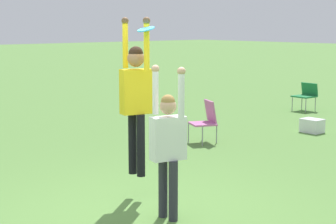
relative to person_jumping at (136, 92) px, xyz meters
name	(u,v)px	position (x,y,z in m)	size (l,w,h in m)	color
ground_plane	(143,211)	(0.56, -0.33, -1.55)	(120.00, 120.00, 0.00)	#56843D
person_jumping	(136,92)	(0.00, 0.00, 0.00)	(0.59, 0.47, 2.26)	black
person_defending	(168,140)	(0.99, -0.26, -0.51)	(0.60, 0.48, 1.99)	#2D2D38
frisbee	(146,29)	(0.35, -0.10, 0.88)	(0.24, 0.23, 0.08)	#2D9EDB
camping_chair_2	(206,118)	(-2.07, 3.49, -1.03)	(0.66, 0.72, 0.89)	gray
camping_chair_3	(306,94)	(-3.32, 8.84, -1.06)	(0.58, 0.61, 0.80)	gray
cooler_box	(312,126)	(-1.23, 6.13, -1.39)	(0.48, 0.38, 0.32)	white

